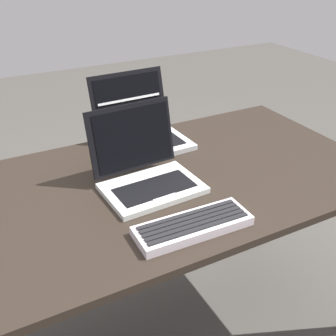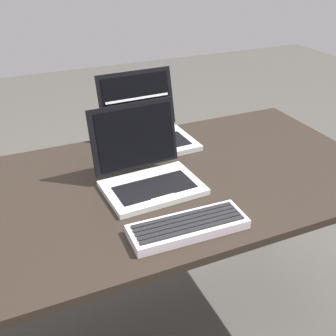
# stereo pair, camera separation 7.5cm
# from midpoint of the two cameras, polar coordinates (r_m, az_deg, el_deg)

# --- Properties ---
(desk) EXTENTS (1.58, 0.77, 0.74)m
(desk) POSITION_cam_midpoint_polar(r_m,az_deg,el_deg) (1.36, -4.91, -4.84)
(desk) COLOR black
(desk) RESTS_ON ground
(laptop_front) EXTENTS (0.30, 0.27, 0.24)m
(laptop_front) POSITION_cam_midpoint_polar(r_m,az_deg,el_deg) (1.30, -4.66, -0.48)
(laptop_front) COLOR silver
(laptop_front) RESTS_ON desk
(laptop_rear) EXTENTS (0.32, 0.29, 0.25)m
(laptop_rear) POSITION_cam_midpoint_polar(r_m,az_deg,el_deg) (1.57, -5.13, 5.03)
(laptop_rear) COLOR silver
(laptop_rear) RESTS_ON desk
(external_keyboard) EXTENTS (0.32, 0.12, 0.03)m
(external_keyboard) POSITION_cam_midpoint_polar(r_m,az_deg,el_deg) (1.12, 1.52, -7.92)
(external_keyboard) COLOR silver
(external_keyboard) RESTS_ON desk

